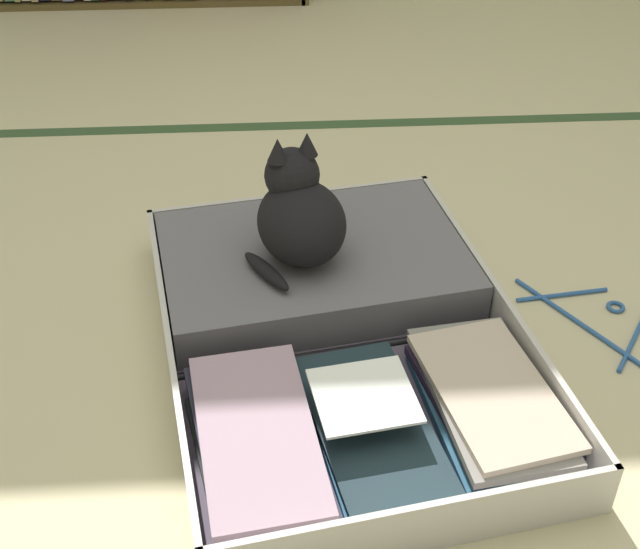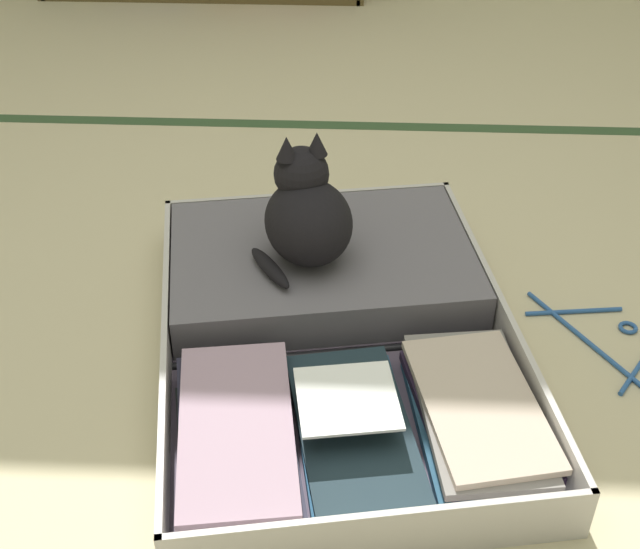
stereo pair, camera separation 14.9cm
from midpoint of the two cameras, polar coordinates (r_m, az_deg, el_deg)
name	(u,v)px [view 2 (the right image)]	position (r m, az deg, el deg)	size (l,w,h in m)	color
ground_plane	(321,356)	(1.78, 2.45, -5.55)	(10.00, 10.00, 0.00)	#C2B58C
tatami_border	(336,125)	(2.66, 2.72, 9.89)	(4.80, 0.05, 0.00)	#314B2B
open_suitcase	(332,321)	(1.79, 3.22, -3.19)	(0.85, 1.08, 0.11)	#B6B0AA
black_cat	(306,214)	(1.81, 1.40, 4.00)	(0.26, 0.28, 0.28)	black
clothes_hanger	(603,338)	(1.93, 20.48, -4.08)	(0.28, 0.34, 0.01)	#285392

